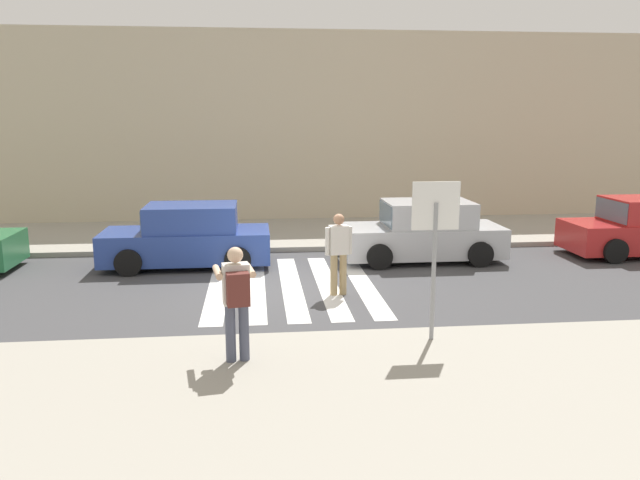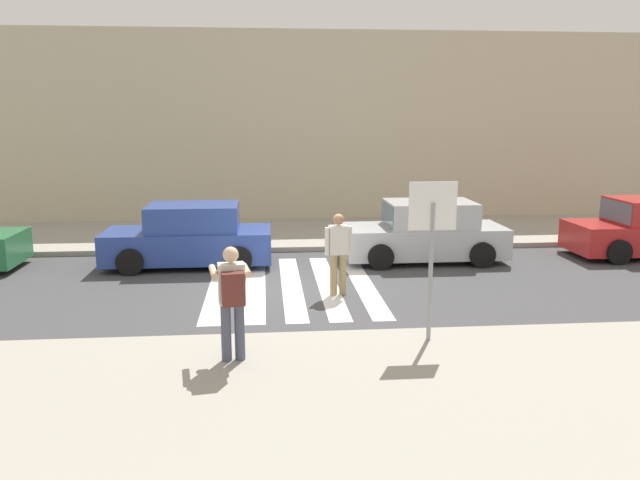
{
  "view_description": "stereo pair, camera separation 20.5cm",
  "coord_description": "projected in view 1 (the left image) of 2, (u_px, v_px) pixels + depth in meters",
  "views": [
    {
      "loc": [
        -0.76,
        -13.15,
        3.73
      ],
      "look_at": [
        0.6,
        -0.2,
        1.1
      ],
      "focal_mm": 35.0,
      "sensor_mm": 36.0,
      "label": 1
    },
    {
      "loc": [
        -0.55,
        -13.17,
        3.73
      ],
      "look_at": [
        0.6,
        -0.2,
        1.1
      ],
      "focal_mm": 35.0,
      "sensor_mm": 36.0,
      "label": 2
    }
  ],
  "objects": [
    {
      "name": "stop_sign",
      "position": [
        435.0,
        226.0,
        9.8
      ],
      "size": [
        0.76,
        0.08,
        2.57
      ],
      "color": "gray",
      "rests_on": "sidewalk_near"
    },
    {
      "name": "sidewalk_near",
      "position": [
        322.0,
        421.0,
        7.58
      ],
      "size": [
        60.0,
        6.0,
        0.14
      ],
      "primitive_type": "cube",
      "color": "#9E998C",
      "rests_on": "ground"
    },
    {
      "name": "crosswalk_stripe_3",
      "position": [
        327.0,
        284.0,
        13.91
      ],
      "size": [
        0.44,
        5.2,
        0.01
      ],
      "primitive_type": "cube",
      "color": "silver",
      "rests_on": "ground"
    },
    {
      "name": "parked_car_silver",
      "position": [
        423.0,
        233.0,
        16.09
      ],
      "size": [
        4.1,
        1.92,
        1.55
      ],
      "color": "#B7BABF",
      "rests_on": "ground"
    },
    {
      "name": "photographer_with_backpack",
      "position": [
        236.0,
        294.0,
        9.04
      ],
      "size": [
        0.66,
        0.9,
        1.72
      ],
      "color": "#474C60",
      "rests_on": "sidewalk_near"
    },
    {
      "name": "ground_plane",
      "position": [
        292.0,
        288.0,
        13.63
      ],
      "size": [
        120.0,
        120.0,
        0.0
      ],
      "primitive_type": "plane",
      "color": "#424244"
    },
    {
      "name": "crosswalk_stripe_0",
      "position": [
        218.0,
        287.0,
        13.66
      ],
      "size": [
        0.44,
        5.2,
        0.01
      ],
      "primitive_type": "cube",
      "color": "silver",
      "rests_on": "ground"
    },
    {
      "name": "parked_car_blue",
      "position": [
        188.0,
        237.0,
        15.48
      ],
      "size": [
        4.1,
        1.92,
        1.55
      ],
      "color": "#284293",
      "rests_on": "ground"
    },
    {
      "name": "building_facade_far",
      "position": [
        274.0,
        127.0,
        23.12
      ],
      "size": [
        56.0,
        4.0,
        6.52
      ],
      "primitive_type": "cube",
      "color": "beige",
      "rests_on": "ground"
    },
    {
      "name": "crosswalk_stripe_2",
      "position": [
        291.0,
        285.0,
        13.83
      ],
      "size": [
        0.44,
        5.2,
        0.01
      ],
      "primitive_type": "cube",
      "color": "silver",
      "rests_on": "ground"
    },
    {
      "name": "sidewalk_far",
      "position": [
        280.0,
        234.0,
        19.47
      ],
      "size": [
        60.0,
        4.8,
        0.14
      ],
      "primitive_type": "cube",
      "color": "#9E998C",
      "rests_on": "ground"
    },
    {
      "name": "crosswalk_stripe_1",
      "position": [
        255.0,
        286.0,
        13.75
      ],
      "size": [
        0.44,
        5.2,
        0.01
      ],
      "primitive_type": "cube",
      "color": "silver",
      "rests_on": "ground"
    },
    {
      "name": "pedestrian_crossing",
      "position": [
        339.0,
        249.0,
        12.94
      ],
      "size": [
        0.57,
        0.29,
        1.72
      ],
      "color": "tan",
      "rests_on": "ground"
    },
    {
      "name": "crosswalk_stripe_4",
      "position": [
        362.0,
        283.0,
        13.99
      ],
      "size": [
        0.44,
        5.2,
        0.01
      ],
      "primitive_type": "cube",
      "color": "silver",
      "rests_on": "ground"
    }
  ]
}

